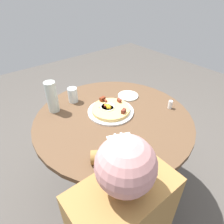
% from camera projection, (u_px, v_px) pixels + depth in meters
% --- Properties ---
extents(ground_plane, '(6.00, 6.00, 0.00)m').
position_uv_depth(ground_plane, '(113.00, 185.00, 1.71)').
color(ground_plane, '#4C4742').
extents(dining_table, '(1.02, 1.02, 0.74)m').
position_uv_depth(dining_table, '(113.00, 137.00, 1.39)').
color(dining_table, brown).
rests_on(dining_table, ground_plane).
extents(pizza_plate, '(0.31, 0.31, 0.01)m').
position_uv_depth(pizza_plate, '(111.00, 111.00, 1.33)').
color(pizza_plate, white).
rests_on(pizza_plate, dining_table).
extents(breakfast_pizza, '(0.26, 0.26, 0.05)m').
position_uv_depth(breakfast_pizza, '(110.00, 109.00, 1.32)').
color(breakfast_pizza, '#D7B366').
rests_on(breakfast_pizza, pizza_plate).
extents(bread_plate, '(0.15, 0.15, 0.01)m').
position_uv_depth(bread_plate, '(128.00, 96.00, 1.50)').
color(bread_plate, silver).
rests_on(bread_plate, dining_table).
extents(napkin, '(0.20, 0.21, 0.00)m').
position_uv_depth(napkin, '(123.00, 144.00, 1.08)').
color(napkin, white).
rests_on(napkin, dining_table).
extents(fork, '(0.08, 0.17, 0.00)m').
position_uv_depth(fork, '(126.00, 143.00, 1.08)').
color(fork, silver).
rests_on(fork, napkin).
extents(knife, '(0.08, 0.17, 0.00)m').
position_uv_depth(knife, '(119.00, 145.00, 1.07)').
color(knife, silver).
rests_on(knife, napkin).
extents(water_glass, '(0.07, 0.07, 0.11)m').
position_uv_depth(water_glass, '(73.00, 95.00, 1.41)').
color(water_glass, silver).
rests_on(water_glass, dining_table).
extents(water_bottle, '(0.07, 0.07, 0.21)m').
position_uv_depth(water_bottle, '(52.00, 97.00, 1.29)').
color(water_bottle, silver).
rests_on(water_bottle, dining_table).
extents(salt_shaker, '(0.03, 0.03, 0.06)m').
position_uv_depth(salt_shaker, '(170.00, 105.00, 1.36)').
color(salt_shaker, white).
rests_on(salt_shaker, dining_table).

